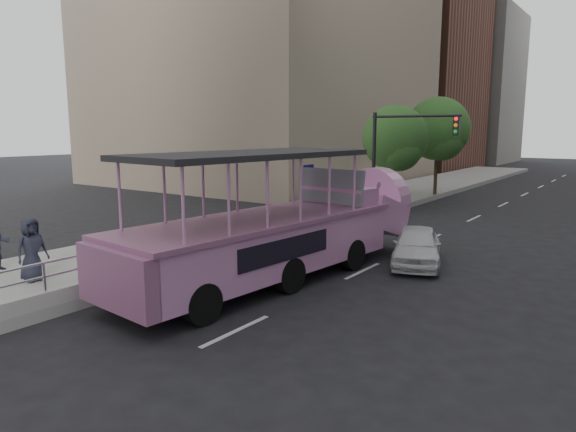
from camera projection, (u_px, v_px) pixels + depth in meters
name	position (u px, v px, depth m)	size (l,w,h in m)	color
ground	(258.00, 299.00, 13.47)	(160.00, 160.00, 0.00)	black
sidewalk	(295.00, 219.00, 24.77)	(5.50, 80.00, 0.30)	#9A9A95
kerb_wall	(222.00, 250.00, 16.79)	(0.24, 30.00, 0.36)	#ACADA7
guardrail	(221.00, 231.00, 16.68)	(0.07, 22.00, 0.71)	silver
duck_boat	(287.00, 230.00, 15.50)	(3.74, 11.59, 3.78)	black
car	(417.00, 246.00, 16.78)	(1.50, 3.71, 1.26)	silver
pedestrian_far	(32.00, 249.00, 13.93)	(0.86, 0.56, 1.76)	#232634
parking_sign	(308.00, 194.00, 20.17)	(0.09, 0.69, 3.05)	black
traffic_signal	(397.00, 149.00, 23.89)	(4.20, 0.32, 5.20)	black
street_tree_near	(396.00, 141.00, 27.50)	(3.52, 3.52, 5.72)	#372419
street_tree_far	(439.00, 131.00, 32.12)	(3.97, 3.97, 6.45)	#372419
midrise_brick	(395.00, 56.00, 60.14)	(18.00, 16.00, 26.00)	brown
midrise_stone_b	(454.00, 90.00, 72.31)	(16.00, 14.00, 20.00)	slate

